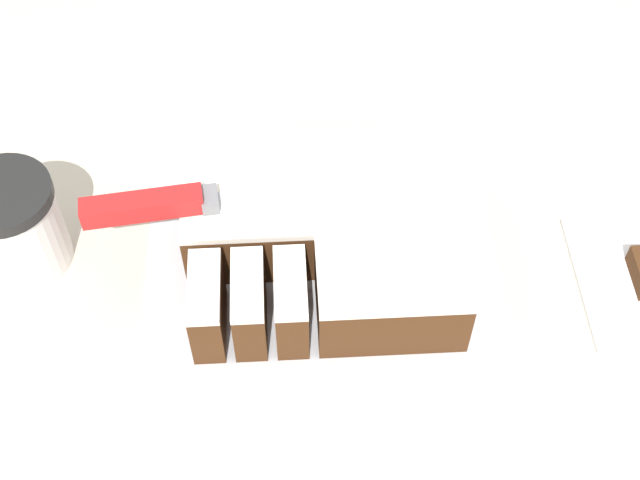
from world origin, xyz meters
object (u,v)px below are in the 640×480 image
Objects in this scene: coffee_cup at (15,225)px; cake at (325,236)px; knife at (181,202)px; cake_board at (320,264)px.

cake is at bearing -4.09° from coffee_cup.
coffee_cup reaches higher than knife.
coffee_cup is (-0.30, 0.02, 0.01)m from cake.
cake is 0.30m from coffee_cup.
coffee_cup is (-0.17, 0.01, -0.03)m from knife.
knife is at bearing 172.56° from cake_board.
cake is (0.01, 0.00, 0.04)m from cake_board.
knife is at bearing -3.09° from coffee_cup.
knife is (-0.13, 0.01, 0.05)m from cake.
cake reaches higher than cake_board.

